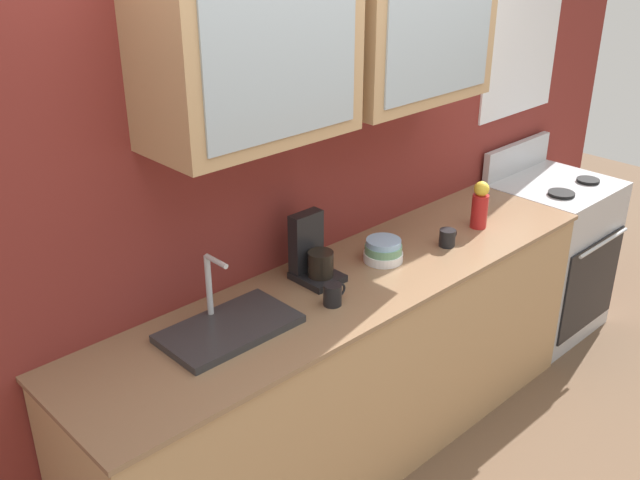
{
  "coord_description": "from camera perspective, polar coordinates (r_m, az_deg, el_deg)",
  "views": [
    {
      "loc": [
        -2.01,
        -1.89,
        2.43
      ],
      "look_at": [
        -0.2,
        0.0,
        1.19
      ],
      "focal_mm": 40.98,
      "sensor_mm": 36.0,
      "label": 1
    }
  ],
  "objects": [
    {
      "name": "counter",
      "position": [
        3.38,
        2.47,
        -10.11
      ],
      "size": [
        2.68,
        0.64,
        0.94
      ],
      "color": "tan",
      "rests_on": "ground_plane"
    },
    {
      "name": "bowl_stack",
      "position": [
        3.29,
        4.97,
        -0.82
      ],
      "size": [
        0.18,
        0.18,
        0.1
      ],
      "color": "white",
      "rests_on": "counter"
    },
    {
      "name": "cup_near_bowls",
      "position": [
        3.47,
        9.93,
        0.18
      ],
      "size": [
        0.11,
        0.08,
        0.08
      ],
      "color": "black",
      "rests_on": "counter"
    },
    {
      "name": "vase",
      "position": [
        3.66,
        12.39,
        2.67
      ],
      "size": [
        0.08,
        0.08,
        0.24
      ],
      "color": "#B21E1E",
      "rests_on": "counter"
    },
    {
      "name": "coffee_maker",
      "position": [
        3.1,
        -0.59,
        -1.2
      ],
      "size": [
        0.17,
        0.2,
        0.29
      ],
      "color": "black",
      "rests_on": "counter"
    },
    {
      "name": "stove_range",
      "position": [
        4.58,
        17.25,
        -1.16
      ],
      "size": [
        0.66,
        0.64,
        1.12
      ],
      "color": "silver",
      "rests_on": "ground_plane"
    },
    {
      "name": "cup_near_sink",
      "position": [
        2.93,
        1.01,
        -4.26
      ],
      "size": [
        0.11,
        0.07,
        0.09
      ],
      "color": "black",
      "rests_on": "counter"
    },
    {
      "name": "back_wall_unit",
      "position": [
        3.13,
        -1.25,
        7.46
      ],
      "size": [
        5.19,
        0.48,
        2.65
      ],
      "color": "maroon",
      "rests_on": "ground_plane"
    },
    {
      "name": "sink_faucet",
      "position": [
        2.79,
        -7.14,
        -6.71
      ],
      "size": [
        0.51,
        0.29,
        0.29
      ],
      "color": "#2D2D30",
      "rests_on": "counter"
    },
    {
      "name": "ground_plane",
      "position": [
        3.67,
        2.33,
        -16.09
      ],
      "size": [
        10.0,
        10.0,
        0.0
      ],
      "primitive_type": "plane",
      "color": "brown"
    }
  ]
}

